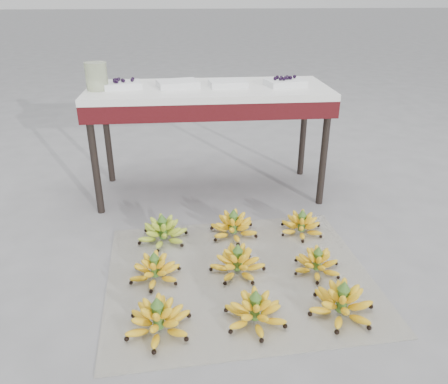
{
  "coord_description": "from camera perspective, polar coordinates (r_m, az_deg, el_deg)",
  "views": [
    {
      "loc": [
        -0.29,
        -1.8,
        1.27
      ],
      "look_at": [
        -0.1,
        0.28,
        0.29
      ],
      "focal_mm": 35.0,
      "sensor_mm": 36.0,
      "label": 1
    }
  ],
  "objects": [
    {
      "name": "bunch_back_left",
      "position": [
        2.41,
        -7.98,
        -5.16
      ],
      "size": [
        0.34,
        0.34,
        0.17
      ],
      "rotation": [
        0.0,
        0.0,
        0.28
      ],
      "color": "#7BB724",
      "rests_on": "newspaper_mat"
    },
    {
      "name": "tray_far_right",
      "position": [
        2.82,
        7.99,
        14.0
      ],
      "size": [
        0.26,
        0.22,
        0.06
      ],
      "color": "silver",
      "rests_on": "vendor_table"
    },
    {
      "name": "bunch_mid_left",
      "position": [
        2.12,
        -8.99,
        -9.97
      ],
      "size": [
        0.26,
        0.26,
        0.15
      ],
      "rotation": [
        0.0,
        0.0,
        -0.06
      ],
      "color": "yellow",
      "rests_on": "newspaper_mat"
    },
    {
      "name": "tray_left",
      "position": [
        2.77,
        -6.06,
        13.87
      ],
      "size": [
        0.28,
        0.23,
        0.04
      ],
      "color": "silver",
      "rests_on": "vendor_table"
    },
    {
      "name": "vendor_table",
      "position": [
        2.79,
        -2.02,
        11.95
      ],
      "size": [
        1.48,
        0.59,
        0.71
      ],
      "color": "black",
      "rests_on": "ground"
    },
    {
      "name": "bunch_mid_right",
      "position": [
        2.19,
        12.06,
        -9.06
      ],
      "size": [
        0.26,
        0.26,
        0.14
      ],
      "rotation": [
        0.0,
        0.0,
        0.12
      ],
      "color": "yellow",
      "rests_on": "newspaper_mat"
    },
    {
      "name": "bunch_back_right",
      "position": [
        2.5,
        10.09,
        -4.26
      ],
      "size": [
        0.29,
        0.29,
        0.15
      ],
      "rotation": [
        0.0,
        0.0,
        0.22
      ],
      "color": "yellow",
      "rests_on": "newspaper_mat"
    },
    {
      "name": "glass_jar",
      "position": [
        2.76,
        -16.31,
        14.3
      ],
      "size": [
        0.15,
        0.15,
        0.16
      ],
      "primitive_type": "cylinder",
      "rotation": [
        0.0,
        0.0,
        -0.23
      ],
      "color": "beige",
      "rests_on": "vendor_table"
    },
    {
      "name": "bunch_back_center",
      "position": [
        2.44,
        1.25,
        -4.49
      ],
      "size": [
        0.29,
        0.29,
        0.16
      ],
      "rotation": [
        0.0,
        0.0,
        0.08
      ],
      "color": "yellow",
      "rests_on": "newspaper_mat"
    },
    {
      "name": "tray_right",
      "position": [
        2.78,
        0.51,
        14.01
      ],
      "size": [
        0.24,
        0.19,
        0.04
      ],
      "color": "silver",
      "rests_on": "vendor_table"
    },
    {
      "name": "ground",
      "position": [
        2.22,
        3.18,
        -9.65
      ],
      "size": [
        60.0,
        60.0,
        0.0
      ],
      "primitive_type": "plane",
      "color": "slate",
      "rests_on": "ground"
    },
    {
      "name": "bunch_front_center",
      "position": [
        1.86,
        4.09,
        -15.24
      ],
      "size": [
        0.34,
        0.34,
        0.16
      ],
      "rotation": [
        0.0,
        0.0,
        0.37
      ],
      "color": "yellow",
      "rests_on": "newspaper_mat"
    },
    {
      "name": "newspaper_mat",
      "position": [
        2.15,
        1.96,
        -10.82
      ],
      "size": [
        1.31,
        1.13,
        0.01
      ],
      "primitive_type": "cube",
      "rotation": [
        0.0,
        0.0,
        0.06
      ],
      "color": "silver",
      "rests_on": "ground"
    },
    {
      "name": "bunch_front_left",
      "position": [
        1.84,
        -8.58,
        -16.13
      ],
      "size": [
        0.32,
        0.32,
        0.17
      ],
      "rotation": [
        0.0,
        0.0,
        0.2
      ],
      "color": "yellow",
      "rests_on": "newspaper_mat"
    },
    {
      "name": "tray_far_left",
      "position": [
        2.8,
        -13.16,
        13.51
      ],
      "size": [
        0.25,
        0.2,
        0.06
      ],
      "color": "silver",
      "rests_on": "vendor_table"
    },
    {
      "name": "bunch_mid_center",
      "position": [
        2.14,
        1.78,
        -9.22
      ],
      "size": [
        0.34,
        0.34,
        0.16
      ],
      "rotation": [
        0.0,
        0.0,
        -0.34
      ],
      "color": "yellow",
      "rests_on": "newspaper_mat"
    },
    {
      "name": "bunch_front_right",
      "position": [
        1.96,
        15.14,
        -13.82
      ],
      "size": [
        0.3,
        0.3,
        0.17
      ],
      "rotation": [
        0.0,
        0.0,
        0.06
      ],
      "color": "yellow",
      "rests_on": "newspaper_mat"
    }
  ]
}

